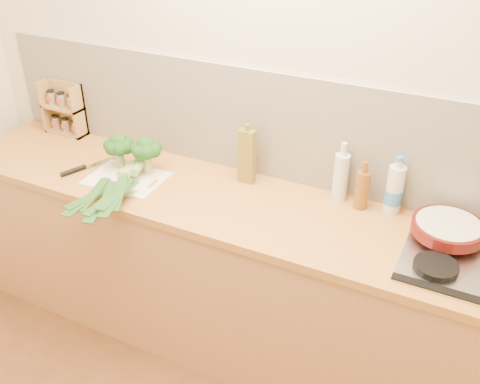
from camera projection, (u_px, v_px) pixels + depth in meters
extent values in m
plane|color=beige|center=(274.00, 101.00, 2.50)|extent=(3.50, 0.00, 3.50)
cube|color=silver|center=(272.00, 127.00, 2.56)|extent=(3.20, 0.02, 0.54)
cube|color=#AE7A48|center=(245.00, 281.00, 2.72)|extent=(3.20, 0.60, 0.86)
cube|color=#B47835|center=(245.00, 207.00, 2.49)|extent=(3.20, 0.62, 0.04)
cube|color=silver|center=(480.00, 264.00, 2.08)|extent=(0.58, 0.50, 0.01)
cube|color=black|center=(474.00, 299.00, 1.90)|extent=(0.58, 0.04, 0.01)
cylinder|color=black|center=(436.00, 267.00, 2.03)|extent=(0.17, 0.17, 0.03)
cylinder|color=black|center=(445.00, 234.00, 2.22)|extent=(0.17, 0.17, 0.03)
cube|color=white|center=(126.00, 179.00, 2.66)|extent=(0.39, 0.30, 0.01)
cylinder|color=#90A661|center=(121.00, 160.00, 2.73)|extent=(0.04, 0.04, 0.08)
sphere|color=#11350E|center=(119.00, 143.00, 2.68)|extent=(0.10, 0.10, 0.10)
sphere|color=#11350E|center=(126.00, 147.00, 2.67)|extent=(0.07, 0.07, 0.07)
sphere|color=#11350E|center=(127.00, 144.00, 2.71)|extent=(0.07, 0.07, 0.07)
sphere|color=#11350E|center=(123.00, 142.00, 2.73)|extent=(0.07, 0.07, 0.07)
sphere|color=#11350E|center=(115.00, 143.00, 2.72)|extent=(0.07, 0.07, 0.07)
sphere|color=#11350E|center=(110.00, 146.00, 2.69)|extent=(0.07, 0.07, 0.07)
sphere|color=#11350E|center=(112.00, 149.00, 2.66)|extent=(0.07, 0.07, 0.07)
sphere|color=#11350E|center=(119.00, 150.00, 2.65)|extent=(0.07, 0.07, 0.07)
cylinder|color=#90A661|center=(148.00, 165.00, 2.68)|extent=(0.04, 0.04, 0.09)
sphere|color=#11350E|center=(146.00, 146.00, 2.63)|extent=(0.10, 0.10, 0.10)
sphere|color=#11350E|center=(154.00, 151.00, 2.62)|extent=(0.07, 0.07, 0.07)
sphere|color=#11350E|center=(155.00, 147.00, 2.65)|extent=(0.07, 0.07, 0.07)
sphere|color=#11350E|center=(150.00, 145.00, 2.67)|extent=(0.07, 0.07, 0.07)
sphere|color=#11350E|center=(142.00, 146.00, 2.67)|extent=(0.07, 0.07, 0.07)
sphere|color=#11350E|center=(137.00, 149.00, 2.64)|extent=(0.07, 0.07, 0.07)
sphere|color=#11350E|center=(139.00, 152.00, 2.61)|extent=(0.07, 0.07, 0.07)
sphere|color=#11350E|center=(147.00, 153.00, 2.60)|extent=(0.07, 0.07, 0.07)
cylinder|color=white|center=(141.00, 160.00, 2.78)|extent=(0.04, 0.11, 0.04)
cylinder|color=#82BA5D|center=(128.00, 169.00, 2.69)|extent=(0.05, 0.14, 0.04)
cube|color=#1B4619|center=(92.00, 196.00, 2.47)|extent=(0.09, 0.30, 0.02)
cube|color=#1B4619|center=(89.00, 198.00, 2.45)|extent=(0.06, 0.34, 0.01)
cube|color=#1B4619|center=(93.00, 194.00, 2.47)|extent=(0.11, 0.28, 0.02)
cylinder|color=white|center=(142.00, 156.00, 2.78)|extent=(0.07, 0.13, 0.04)
cylinder|color=#82BA5D|center=(132.00, 168.00, 2.66)|extent=(0.08, 0.17, 0.04)
cube|color=#1B4619|center=(106.00, 200.00, 2.40)|extent=(0.07, 0.30, 0.02)
cube|color=#1B4619|center=(104.00, 202.00, 2.38)|extent=(0.13, 0.34, 0.01)
cube|color=#1B4619|center=(107.00, 198.00, 2.40)|extent=(0.16, 0.27, 0.02)
cylinder|color=white|center=(145.00, 158.00, 2.72)|extent=(0.07, 0.10, 0.04)
cylinder|color=#82BA5D|center=(138.00, 167.00, 2.63)|extent=(0.07, 0.13, 0.04)
cube|color=#1B4619|center=(118.00, 195.00, 2.40)|extent=(0.08, 0.30, 0.02)
cube|color=#1B4619|center=(116.00, 197.00, 2.38)|extent=(0.15, 0.34, 0.01)
cube|color=#1B4619|center=(119.00, 193.00, 2.41)|extent=(0.17, 0.27, 0.02)
cube|color=silver|center=(103.00, 162.00, 2.82)|extent=(0.11, 0.20, 0.00)
cylinder|color=black|center=(73.00, 171.00, 2.72)|extent=(0.07, 0.14, 0.02)
cylinder|color=#53110D|center=(448.00, 228.00, 2.19)|extent=(0.30, 0.30, 0.05)
cylinder|color=beige|center=(449.00, 223.00, 2.18)|extent=(0.26, 0.26, 0.00)
cube|color=#AF834B|center=(68.00, 106.00, 3.10)|extent=(0.25, 0.02, 0.31)
cube|color=#AF834B|center=(67.00, 132.00, 3.14)|extent=(0.25, 0.10, 0.02)
cube|color=#AF834B|center=(63.00, 107.00, 3.06)|extent=(0.25, 0.10, 0.02)
cube|color=#AF834B|center=(47.00, 105.00, 3.11)|extent=(0.01, 0.10, 0.31)
cube|color=#AF834B|center=(79.00, 112.00, 3.02)|extent=(0.01, 0.10, 0.31)
cylinder|color=gray|center=(56.00, 123.00, 3.15)|extent=(0.04, 0.04, 0.07)
cylinder|color=gray|center=(66.00, 125.00, 3.12)|extent=(0.04, 0.04, 0.07)
cylinder|color=gray|center=(76.00, 127.00, 3.09)|extent=(0.04, 0.04, 0.07)
cylinder|color=gray|center=(51.00, 98.00, 3.07)|extent=(0.04, 0.04, 0.07)
cylinder|color=gray|center=(61.00, 100.00, 3.04)|extent=(0.04, 0.04, 0.07)
cylinder|color=gray|center=(72.00, 102.00, 3.01)|extent=(0.04, 0.04, 0.07)
cube|color=olive|center=(247.00, 156.00, 2.58)|extent=(0.08, 0.05, 0.27)
cylinder|color=olive|center=(247.00, 128.00, 2.51)|extent=(0.02, 0.02, 0.03)
cylinder|color=silver|center=(341.00, 177.00, 2.45)|extent=(0.07, 0.07, 0.23)
cylinder|color=silver|center=(344.00, 149.00, 2.38)|extent=(0.03, 0.03, 0.06)
cylinder|color=brown|center=(362.00, 190.00, 2.40)|extent=(0.06, 0.06, 0.18)
cylinder|color=brown|center=(365.00, 167.00, 2.34)|extent=(0.03, 0.03, 0.05)
cylinder|color=silver|center=(394.00, 190.00, 2.36)|extent=(0.08, 0.08, 0.23)
cylinder|color=silver|center=(399.00, 164.00, 2.29)|extent=(0.03, 0.03, 0.03)
cylinder|color=#3877D4|center=(393.00, 196.00, 2.37)|extent=(0.08, 0.08, 0.07)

